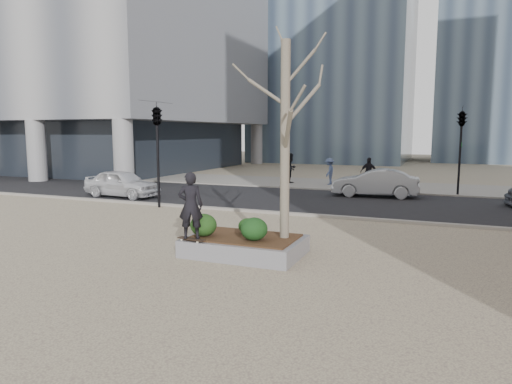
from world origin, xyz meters
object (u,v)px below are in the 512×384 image
at_px(skateboard, 191,240).
at_px(police_car, 122,183).
at_px(planter, 245,246).
at_px(skateboarder, 191,205).

distance_m(skateboard, police_car, 12.17).
bearing_deg(planter, skateboard, -141.34).
height_order(skateboarder, police_car, skateboarder).
bearing_deg(police_car, planter, -122.76).
height_order(skateboard, police_car, police_car).
distance_m(planter, skateboarder, 1.82).
distance_m(planter, skateboard, 1.43).
xyz_separation_m(planter, police_car, (-9.95, 7.48, 0.47)).
bearing_deg(police_car, skateboarder, -129.20).
bearing_deg(skateboard, police_car, 146.03).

